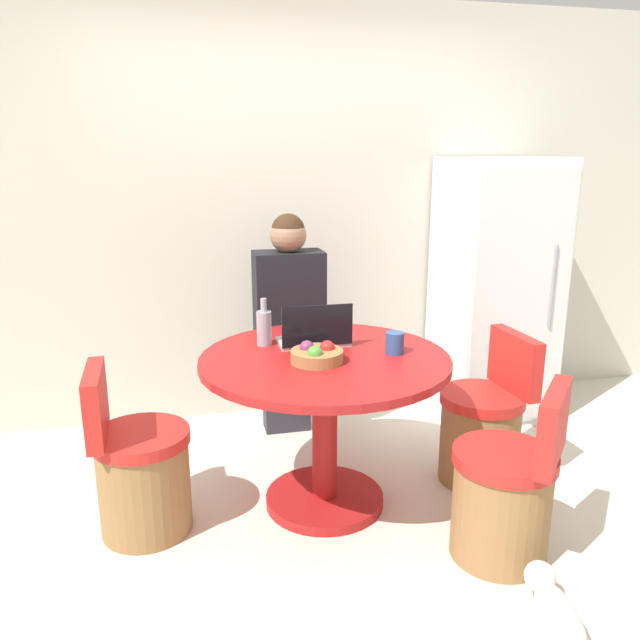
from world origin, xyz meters
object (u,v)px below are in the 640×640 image
Objects in this scene: refrigerator at (495,290)px; chair_left_side at (140,474)px; cat at (557,616)px; chair_right_side at (483,430)px; dining_table at (325,399)px; person_seated at (288,317)px; bottle at (264,327)px; chair_near_right_corner at (505,497)px; fruit_bowl at (317,355)px; laptop at (315,336)px.

chair_left_side is (-2.21, -0.90, -0.55)m from refrigerator.
cat is (-0.75, -1.94, -0.74)m from refrigerator.
dining_table is at bearing -90.00° from chair_right_side.
chair_right_side is (-0.47, -0.83, -0.55)m from refrigerator.
person_seated is 5.76× the size of bottle.
person_seated is (-0.90, 0.77, 0.47)m from chair_right_side.
chair_near_right_corner is (-0.69, -1.46, -0.55)m from refrigerator.
chair_right_side is at bearing -9.82° from bottle.
cat is at bearing 108.38° from person_seated.
dining_table is 0.26m from fruit_bowl.
person_seated is at bearing 68.72° from bottle.
refrigerator is 2.09× the size of chair_right_side.
bottle reaches higher than chair_left_side.
person_seated is 3.93× the size of laptop.
dining_table is 3.39× the size of laptop.
chair_near_right_corner is at bearing -111.58° from chair_left_side.
chair_left_side is at bearing 44.73° from person_seated.
fruit_bowl is (0.82, -0.05, 0.52)m from chair_left_side.
chair_near_right_corner is 1.62m from person_seated.
laptop reaches higher than dining_table.
refrigerator is 2.45m from chair_left_side.
chair_left_side is at bearing -68.42° from chair_near_right_corner.
chair_near_right_corner and chair_left_side have the same top height.
chair_near_right_corner is 1.14m from laptop.
refrigerator reaches higher than chair_left_side.
dining_table is at bearing 91.90° from person_seated.
refrigerator is 1.37m from person_seated.
chair_left_side is at bearing -157.85° from refrigerator.
cat is at bearing -56.83° from fruit_bowl.
laptop reaches higher than chair_left_side.
chair_left_side is 1.58× the size of cat.
bottle is at bearing -102.91° from chair_right_side.
refrigerator reaches higher than cat.
bottle is 1.74m from cat.
fruit_bowl is at bearing -128.69° from dining_table.
chair_near_right_corner is at bearing 131.09° from laptop.
chair_near_right_corner is at bearing 6.49° from cat.
refrigerator is 2.09× the size of chair_near_right_corner.
fruit_bowl is at bearing -84.26° from chair_near_right_corner.
fruit_bowl is 1.02× the size of bottle.
chair_near_right_corner is at bearing -22.38° from chair_right_side.
refrigerator is at bearing -69.35° from chair_left_side.
laptop is (0.02, -0.64, 0.07)m from person_seated.
chair_near_right_corner is 2.30× the size of laptop.
chair_near_right_corner reaches higher than cat.
dining_table is 0.91m from chair_left_side.
laptop is at bearing 38.81° from cat.
fruit_bowl is (-0.92, -0.12, 0.52)m from chair_right_side.
chair_right_side is 1.00× the size of chair_near_right_corner.
chair_right_side is 1.74m from chair_left_side.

